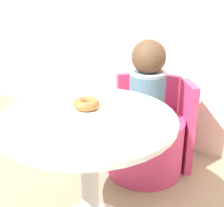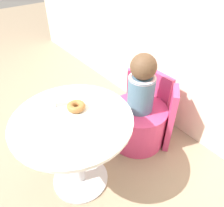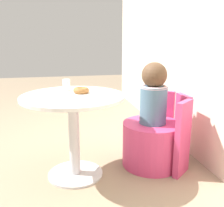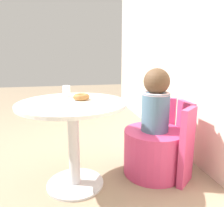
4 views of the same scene
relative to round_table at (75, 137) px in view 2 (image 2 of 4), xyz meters
name	(u,v)px [view 2 (image 2 of 4)]	position (x,y,z in m)	size (l,w,h in m)	color
ground_plane	(88,179)	(0.04, 0.04, -0.51)	(12.00, 12.00, 0.00)	gray
back_wall	(202,7)	(0.04, 1.17, 0.69)	(6.00, 0.06, 2.40)	beige
round_table	(75,137)	(0.00, 0.00, 0.00)	(0.81, 0.81, 0.68)	silver
tub_chair	(138,124)	(-0.05, 0.69, -0.31)	(0.52, 0.52, 0.39)	#D13D70
booth_backrest	(155,106)	(-0.05, 0.91, -0.19)	(0.62, 0.23, 0.63)	#D13D70
child_figure	(142,84)	(-0.05, 0.69, 0.14)	(0.23, 0.23, 0.53)	slate
donut	(76,106)	(-0.06, 0.07, 0.20)	(0.13, 0.13, 0.05)	#9E6633
cup	(52,100)	(-0.20, -0.04, 0.22)	(0.06, 0.06, 0.10)	white
paper_napkin	(43,133)	(0.01, -0.21, 0.18)	(0.19, 0.19, 0.01)	white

